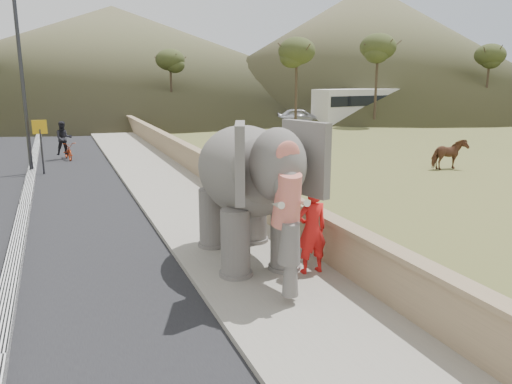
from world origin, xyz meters
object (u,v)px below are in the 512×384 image
at_px(lamppost, 28,61).
at_px(elephant_and_man, 247,190).
at_px(motorcyclist, 66,145).
at_px(cow, 449,154).

relative_size(lamppost, elephant_and_man, 1.77).
height_order(elephant_and_man, motorcyclist, elephant_and_man).
distance_m(elephant_and_man, motorcyclist, 17.59).
height_order(cow, elephant_and_man, elephant_and_man).
bearing_deg(lamppost, cow, -18.62).
bearing_deg(cow, motorcyclist, 60.84).
xyz_separation_m(lamppost, motorcyclist, (1.26, 3.61, -4.08)).
relative_size(cow, motorcyclist, 0.84).
distance_m(lamppost, motorcyclist, 5.59).
distance_m(cow, elephant_and_man, 15.09).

